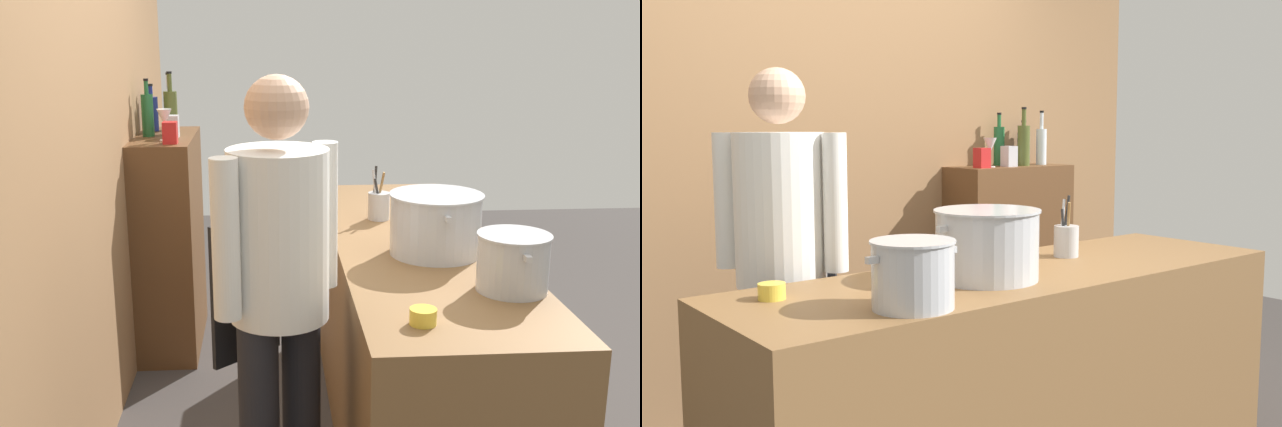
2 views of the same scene
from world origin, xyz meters
TOP-DOWN VIEW (x-y plane):
  - ground_plane at (0.00, 0.00)m, footprint 8.00×8.00m
  - brick_back_panel at (0.00, 1.40)m, footprint 4.40×0.10m
  - prep_counter at (0.00, 0.00)m, footprint 2.30×0.70m
  - bar_cabinet at (1.05, 1.19)m, footprint 0.76×0.32m
  - chef at (-0.67, 0.60)m, footprint 0.43×0.45m
  - stockpot_large at (-0.19, -0.04)m, footprint 0.44×0.38m
  - stockpot_small at (-0.64, -0.22)m, footprint 0.32×0.26m
  - utensil_crock at (0.37, 0.11)m, footprint 0.10×0.10m
  - butter_jar at (-0.92, 0.16)m, footprint 0.09×0.09m
  - wine_bottle_clear at (1.31, 1.19)m, footprint 0.06×0.06m
  - wine_bottle_green at (1.04, 1.27)m, footprint 0.07×0.07m
  - wine_bottle_cobalt at (1.25, 1.29)m, footprint 0.08×0.08m
  - wine_bottle_olive at (1.13, 1.16)m, footprint 0.07×0.07m
  - wine_glass_wide at (0.87, 1.16)m, footprint 0.08×0.08m
  - spice_tin_red at (0.78, 1.13)m, footprint 0.07×0.07m
  - spice_tin_silver at (1.00, 1.14)m, footprint 0.07×0.07m

SIDE VIEW (x-z plane):
  - ground_plane at x=0.00m, z-range 0.00..0.00m
  - prep_counter at x=0.00m, z-range 0.00..0.90m
  - bar_cabinet at x=1.05m, z-range 0.00..1.21m
  - butter_jar at x=-0.92m, z-range 0.90..0.95m
  - chef at x=-0.67m, z-range 0.13..1.79m
  - utensil_crock at x=0.37m, z-range 0.84..1.10m
  - stockpot_small at x=-0.64m, z-range 0.90..1.11m
  - stockpot_large at x=-0.19m, z-range 0.90..1.15m
  - spice_tin_red at x=0.78m, z-range 1.21..1.32m
  - spice_tin_silver at x=1.00m, z-range 1.21..1.33m
  - wine_bottle_cobalt at x=1.25m, z-range 1.18..1.45m
  - wine_glass_wide at x=0.87m, z-range 1.25..1.41m
  - wine_bottle_clear at x=1.31m, z-range 1.17..1.49m
  - wine_bottle_green at x=1.04m, z-range 1.18..1.49m
  - wine_bottle_olive at x=1.13m, z-range 1.17..1.51m
  - brick_back_panel at x=0.00m, z-range 0.00..3.00m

